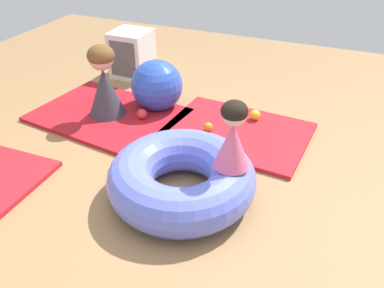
% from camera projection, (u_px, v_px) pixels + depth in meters
% --- Properties ---
extents(ground_plane, '(8.00, 8.00, 0.00)m').
position_uv_depth(ground_plane, '(173.00, 199.00, 3.07)').
color(ground_plane, '#9E7549').
extents(gym_mat_center_rear, '(1.39, 1.07, 0.04)m').
position_uv_depth(gym_mat_center_rear, '(237.00, 132.00, 3.86)').
color(gym_mat_center_rear, red).
rests_on(gym_mat_center_rear, ground).
extents(gym_mat_front, '(1.57, 1.22, 0.04)m').
position_uv_depth(gym_mat_front, '(108.00, 115.00, 4.15)').
color(gym_mat_front, '#B21923').
rests_on(gym_mat_front, ground).
extents(inflatable_cushion, '(1.12, 1.12, 0.35)m').
position_uv_depth(inflatable_cushion, '(182.00, 178.00, 3.00)').
color(inflatable_cushion, '#6070E5').
rests_on(inflatable_cushion, ground).
extents(child_in_pink, '(0.37, 0.37, 0.50)m').
position_uv_depth(child_in_pink, '(233.00, 136.00, 2.71)').
color(child_in_pink, '#E5608E').
rests_on(child_in_pink, inflatable_cushion).
extents(adult_seated, '(0.43, 0.43, 0.73)m').
position_uv_depth(adult_seated, '(104.00, 82.00, 3.95)').
color(adult_seated, '#383842').
rests_on(adult_seated, gym_mat_front).
extents(play_ball_red, '(0.10, 0.10, 0.10)m').
position_uv_depth(play_ball_red, '(142.00, 114.00, 4.02)').
color(play_ball_red, red).
rests_on(play_ball_red, gym_mat_front).
extents(play_ball_yellow, '(0.10, 0.10, 0.10)m').
position_uv_depth(play_ball_yellow, '(255.00, 115.00, 4.00)').
color(play_ball_yellow, yellow).
rests_on(play_ball_yellow, gym_mat_center_rear).
extents(play_ball_orange, '(0.09, 0.09, 0.09)m').
position_uv_depth(play_ball_orange, '(208.00, 127.00, 3.82)').
color(play_ball_orange, orange).
rests_on(play_ball_orange, gym_mat_center_rear).
extents(exercise_ball_large, '(0.54, 0.54, 0.54)m').
position_uv_depth(exercise_ball_large, '(157.00, 86.00, 4.16)').
color(exercise_ball_large, blue).
rests_on(exercise_ball_large, ground).
extents(storage_cube, '(0.44, 0.44, 0.56)m').
position_uv_depth(storage_cube, '(131.00, 54.00, 4.90)').
color(storage_cube, white).
rests_on(storage_cube, ground).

